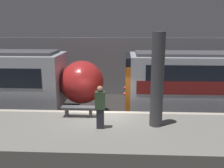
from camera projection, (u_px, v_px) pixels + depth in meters
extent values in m
plane|color=#33302D|center=(102.00, 134.00, 12.39)|extent=(120.00, 120.00, 0.00)
cube|color=gray|center=(97.00, 141.00, 10.29)|extent=(40.00, 4.07, 1.12)
cube|color=beige|center=(102.00, 112.00, 11.99)|extent=(40.00, 0.30, 0.01)
cube|color=#939399|center=(110.00, 66.00, 18.93)|extent=(50.00, 0.15, 4.12)
cylinder|color=#47474C|center=(157.00, 80.00, 10.04)|extent=(0.50, 0.50, 3.68)
ellipsoid|color=red|center=(82.00, 82.00, 14.72)|extent=(2.42, 2.76, 2.39)
sphere|color=#F2EFCC|center=(99.00, 90.00, 14.77)|extent=(0.20, 0.20, 0.20)
cube|color=orange|center=(128.00, 84.00, 14.61)|extent=(0.25, 2.94, 2.27)
cube|color=black|center=(128.00, 64.00, 14.36)|extent=(0.25, 2.64, 0.91)
sphere|color=#EA4C42|center=(125.00, 94.00, 14.05)|extent=(0.18, 0.18, 0.18)
sphere|color=#EA4C42|center=(125.00, 88.00, 15.37)|extent=(0.18, 0.18, 0.18)
cube|color=#2D2D38|center=(100.00, 119.00, 10.09)|extent=(0.28, 0.20, 0.78)
cube|color=#3D5638|center=(100.00, 100.00, 9.92)|extent=(0.38, 0.24, 0.68)
sphere|color=tan|center=(100.00, 89.00, 9.82)|extent=(0.22, 0.22, 0.22)
cube|color=#4C4C51|center=(67.00, 112.00, 11.42)|extent=(0.10, 0.32, 0.41)
cube|color=#4C4C51|center=(91.00, 112.00, 11.37)|extent=(0.10, 0.32, 0.41)
cube|color=#4C4C51|center=(79.00, 108.00, 11.35)|extent=(1.50, 0.40, 0.08)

